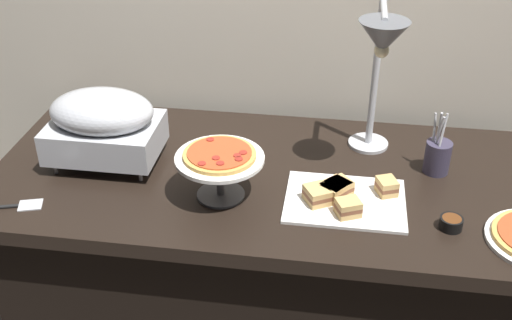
# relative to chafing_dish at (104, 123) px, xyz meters

# --- Properties ---
(buffet_table) EXTENTS (1.90, 0.84, 0.76)m
(buffet_table) POSITION_rel_chafing_dish_xyz_m (0.58, -0.00, -0.52)
(buffet_table) COLOR black
(buffet_table) RESTS_ON ground_plane
(chafing_dish) EXTENTS (0.36, 0.26, 0.26)m
(chafing_dish) POSITION_rel_chafing_dish_xyz_m (0.00, 0.00, 0.00)
(chafing_dish) COLOR #B7BABF
(chafing_dish) RESTS_ON buffet_table
(heat_lamp) EXTENTS (0.15, 0.34, 0.53)m
(heat_lamp) POSITION_rel_chafing_dish_xyz_m (0.87, 0.08, 0.27)
(heat_lamp) COLOR #B7BABF
(heat_lamp) RESTS_ON buffet_table
(pizza_plate_center) EXTENTS (0.27, 0.27, 0.16)m
(pizza_plate_center) POSITION_rel_chafing_dish_xyz_m (0.42, -0.15, -0.02)
(pizza_plate_center) COLOR #595B60
(pizza_plate_center) RESTS_ON buffet_table
(sandwich_platter) EXTENTS (0.37, 0.28, 0.06)m
(sandwich_platter) POSITION_rel_chafing_dish_xyz_m (0.79, -0.13, -0.12)
(sandwich_platter) COLOR white
(sandwich_platter) RESTS_ON buffet_table
(sauce_cup_near) EXTENTS (0.07, 0.07, 0.04)m
(sauce_cup_near) POSITION_rel_chafing_dish_xyz_m (1.11, -0.22, -0.13)
(sauce_cup_near) COLOR black
(sauce_cup_near) RESTS_ON buffet_table
(utensil_holder) EXTENTS (0.08, 0.08, 0.22)m
(utensil_holder) POSITION_rel_chafing_dish_xyz_m (1.09, 0.09, -0.09)
(utensil_holder) COLOR #383347
(utensil_holder) RESTS_ON buffet_table
(serving_spatula) EXTENTS (0.17, 0.08, 0.01)m
(serving_spatula) POSITION_rel_chafing_dish_xyz_m (-0.19, -0.30, -0.14)
(serving_spatula) COLOR #B7BABF
(serving_spatula) RESTS_ON buffet_table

